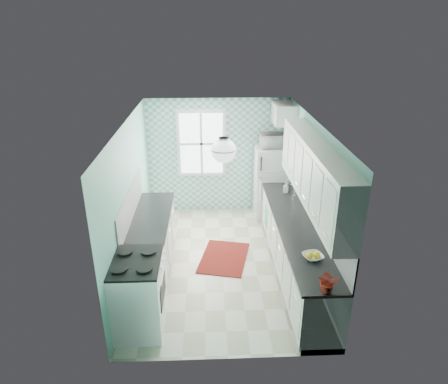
{
  "coord_description": "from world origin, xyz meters",
  "views": [
    {
      "loc": [
        -0.21,
        -6.01,
        3.95
      ],
      "look_at": [
        0.05,
        0.25,
        1.25
      ],
      "focal_mm": 32.0,
      "sensor_mm": 36.0,
      "label": 1
    }
  ],
  "objects_px": {
    "fridge": "(271,182)",
    "fruit_bowl": "(313,257)",
    "microwave": "(273,141)",
    "ceiling_light": "(224,150)",
    "sink": "(286,198)",
    "stove": "(138,293)",
    "potted_plant": "(328,282)"
  },
  "relations": [
    {
      "from": "fridge",
      "to": "stove",
      "type": "relative_size",
      "value": 1.49
    },
    {
      "from": "stove",
      "to": "potted_plant",
      "type": "bearing_deg",
      "value": -12.6
    },
    {
      "from": "fridge",
      "to": "sink",
      "type": "distance_m",
      "value": 1.19
    },
    {
      "from": "sink",
      "to": "potted_plant",
      "type": "distance_m",
      "value": 2.77
    },
    {
      "from": "stove",
      "to": "potted_plant",
      "type": "xyz_separation_m",
      "value": [
        2.4,
        -0.59,
        0.54
      ]
    },
    {
      "from": "potted_plant",
      "to": "fridge",
      "type": "bearing_deg",
      "value": 91.31
    },
    {
      "from": "ceiling_light",
      "to": "sink",
      "type": "bearing_deg",
      "value": 50.22
    },
    {
      "from": "fridge",
      "to": "fruit_bowl",
      "type": "height_order",
      "value": "fridge"
    },
    {
      "from": "ceiling_light",
      "to": "potted_plant",
      "type": "distance_m",
      "value": 2.17
    },
    {
      "from": "stove",
      "to": "potted_plant",
      "type": "height_order",
      "value": "potted_plant"
    },
    {
      "from": "stove",
      "to": "potted_plant",
      "type": "relative_size",
      "value": 3.65
    },
    {
      "from": "ceiling_light",
      "to": "fruit_bowl",
      "type": "xyz_separation_m",
      "value": [
        1.2,
        -0.6,
        -1.35
      ]
    },
    {
      "from": "stove",
      "to": "fruit_bowl",
      "type": "relative_size",
      "value": 3.83
    },
    {
      "from": "fruit_bowl",
      "to": "ceiling_light",
      "type": "bearing_deg",
      "value": 153.5
    },
    {
      "from": "fridge",
      "to": "microwave",
      "type": "height_order",
      "value": "microwave"
    },
    {
      "from": "fridge",
      "to": "sink",
      "type": "height_order",
      "value": "fridge"
    },
    {
      "from": "microwave",
      "to": "sink",
      "type": "bearing_deg",
      "value": 92.54
    },
    {
      "from": "fruit_bowl",
      "to": "potted_plant",
      "type": "bearing_deg",
      "value": -90.0
    },
    {
      "from": "fridge",
      "to": "potted_plant",
      "type": "bearing_deg",
      "value": -90.65
    },
    {
      "from": "ceiling_light",
      "to": "fruit_bowl",
      "type": "distance_m",
      "value": 1.9
    },
    {
      "from": "potted_plant",
      "to": "microwave",
      "type": "bearing_deg",
      "value": 91.31
    },
    {
      "from": "sink",
      "to": "fruit_bowl",
      "type": "xyz_separation_m",
      "value": [
        -0.0,
        -2.04,
        0.04
      ]
    },
    {
      "from": "potted_plant",
      "to": "microwave",
      "type": "xyz_separation_m",
      "value": [
        -0.09,
        3.94,
        0.61
      ]
    },
    {
      "from": "fridge",
      "to": "fruit_bowl",
      "type": "xyz_separation_m",
      "value": [
        0.09,
        -3.22,
        0.2
      ]
    },
    {
      "from": "stove",
      "to": "microwave",
      "type": "xyz_separation_m",
      "value": [
        2.31,
        3.35,
        1.15
      ]
    },
    {
      "from": "fridge",
      "to": "stove",
      "type": "xyz_separation_m",
      "value": [
        -2.31,
        -3.35,
        -0.23
      ]
    },
    {
      "from": "microwave",
      "to": "potted_plant",
      "type": "bearing_deg",
      "value": 89.27
    },
    {
      "from": "potted_plant",
      "to": "stove",
      "type": "bearing_deg",
      "value": 166.25
    },
    {
      "from": "fruit_bowl",
      "to": "fridge",
      "type": "bearing_deg",
      "value": 91.61
    },
    {
      "from": "fridge",
      "to": "microwave",
      "type": "xyz_separation_m",
      "value": [
        0.0,
        0.0,
        0.92
      ]
    },
    {
      "from": "fridge",
      "to": "potted_plant",
      "type": "height_order",
      "value": "fridge"
    },
    {
      "from": "fruit_bowl",
      "to": "microwave",
      "type": "distance_m",
      "value": 3.3
    }
  ]
}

